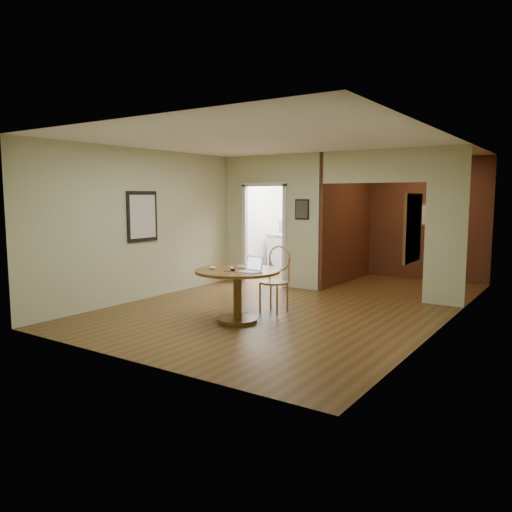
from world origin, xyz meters
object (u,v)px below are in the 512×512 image
Objects in this scene: dining_table at (237,283)px; chair at (276,275)px; open_laptop at (252,268)px; closed_laptop at (247,268)px.

chair is (0.11, 0.90, 0.01)m from dining_table.
open_laptop is at bearing -78.96° from chair.
chair is 3.15× the size of closed_laptop.
dining_table is 0.40m from open_laptop.
dining_table is at bearing -96.90° from chair.
chair is 0.78m from closed_laptop.
chair reaches higher than dining_table.
open_laptop is 1.02× the size of closed_laptop.
chair is at bearing 111.73° from open_laptop.
closed_laptop reaches higher than dining_table.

